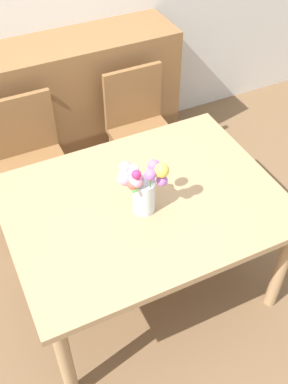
# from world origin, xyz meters

# --- Properties ---
(ground_plane) EXTENTS (12.00, 12.00, 0.00)m
(ground_plane) POSITION_xyz_m (0.00, 0.00, 0.00)
(ground_plane) COLOR brown
(dining_table) EXTENTS (1.41, 1.07, 0.73)m
(dining_table) POSITION_xyz_m (0.00, 0.00, 0.65)
(dining_table) COLOR tan
(dining_table) RESTS_ON ground_plane
(chair_left) EXTENTS (0.42, 0.42, 0.90)m
(chair_left) POSITION_xyz_m (-0.39, 0.87, 0.52)
(chair_left) COLOR olive
(chair_left) RESTS_ON ground_plane
(chair_right) EXTENTS (0.42, 0.42, 0.90)m
(chair_right) POSITION_xyz_m (0.39, 0.87, 0.52)
(chair_right) COLOR olive
(chair_right) RESTS_ON ground_plane
(dresser) EXTENTS (1.40, 0.47, 1.00)m
(dresser) POSITION_xyz_m (0.13, 1.33, 0.50)
(dresser) COLOR olive
(dresser) RESTS_ON ground_plane
(flower_vase) EXTENTS (0.23, 0.18, 0.31)m
(flower_vase) POSITION_xyz_m (-0.03, -0.05, 0.90)
(flower_vase) COLOR silver
(flower_vase) RESTS_ON dining_table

